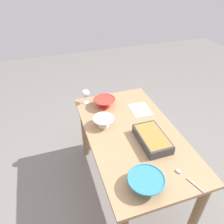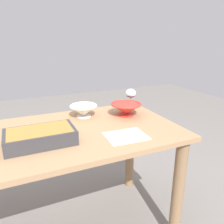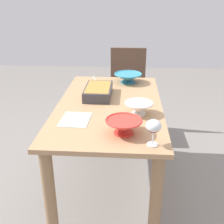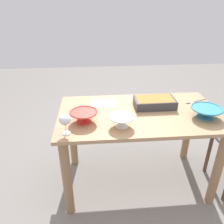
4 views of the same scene
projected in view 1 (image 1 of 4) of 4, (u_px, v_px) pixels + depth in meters
ground_plane at (129, 187)px, 2.33m from camera, size 8.00×8.00×0.00m
dining_table at (132, 145)px, 1.96m from camera, size 1.36×0.77×0.76m
wine_glass at (86, 94)px, 2.19m from camera, size 0.09×0.09×0.15m
casserole_dish at (152, 138)px, 1.76m from camera, size 0.35×0.20×0.08m
mixing_bowl at (104, 102)px, 2.17m from camera, size 0.22×0.22×0.09m
small_bowl at (146, 182)px, 1.42m from camera, size 0.25×0.25×0.09m
serving_bowl at (104, 121)px, 1.93m from camera, size 0.19×0.19×0.09m
serving_spoon at (184, 176)px, 1.51m from camera, size 0.23×0.09×0.01m
napkin at (140, 110)px, 2.15m from camera, size 0.24×0.20×0.00m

